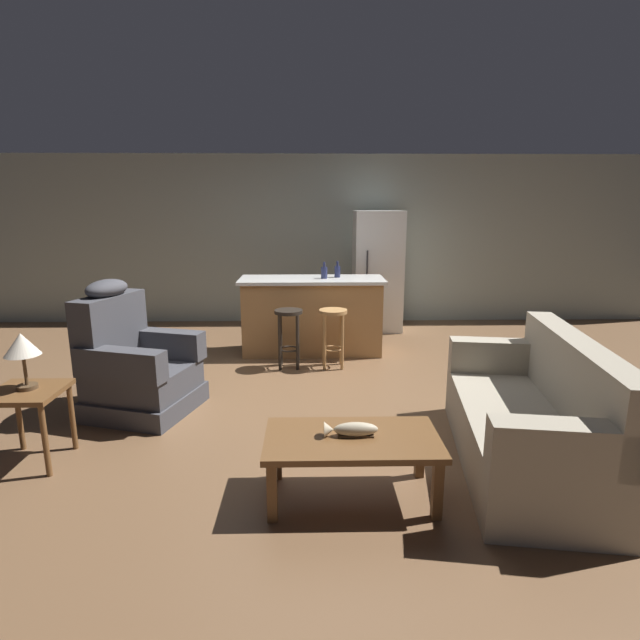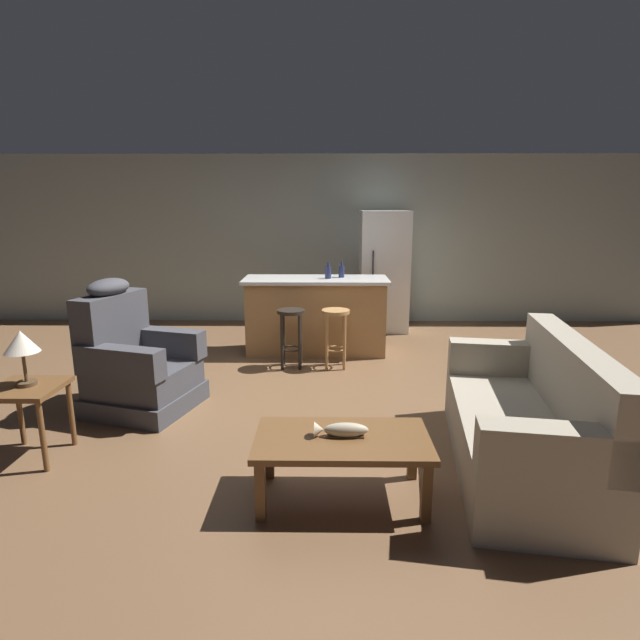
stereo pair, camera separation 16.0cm
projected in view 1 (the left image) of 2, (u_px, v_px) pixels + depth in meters
The scene contains 14 objects.
ground_plane at pixel (313, 389), 5.10m from camera, with size 12.00×12.00×0.00m.
back_wall at pixel (311, 240), 7.85m from camera, with size 12.00×0.05×2.60m.
coffee_table at pixel (352, 445), 3.14m from camera, with size 1.10×0.60×0.42m.
fish_figurine at pixel (351, 430), 3.13m from camera, with size 0.34×0.10×0.10m.
couch at pixel (533, 420), 3.55m from camera, with size 1.12×2.00×0.94m.
recliner_near_lamp at pixel (135, 366), 4.50m from camera, with size 1.04×1.04×1.20m.
end_table at pixel (28, 403), 3.56m from camera, with size 0.48×0.48×0.56m.
table_lamp at pixel (22, 347), 3.48m from camera, with size 0.24×0.24×0.41m.
kitchen_island at pixel (312, 315), 6.31m from camera, with size 1.80×0.70×0.95m.
bar_stool_left at pixel (289, 328), 5.69m from camera, with size 0.32×0.32×0.68m.
bar_stool_right at pixel (333, 327), 5.70m from camera, with size 0.32×0.32×0.68m.
refrigerator at pixel (377, 271), 7.41m from camera, with size 0.70×0.69×1.76m.
bottle_tall_green at pixel (337, 271), 6.27m from camera, with size 0.07×0.07×0.20m.
bottle_short_amber at pixel (324, 272), 6.17m from camera, with size 0.08×0.08×0.20m.
Camera 1 is at (-0.03, -4.81, 1.84)m, focal length 28.00 mm.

